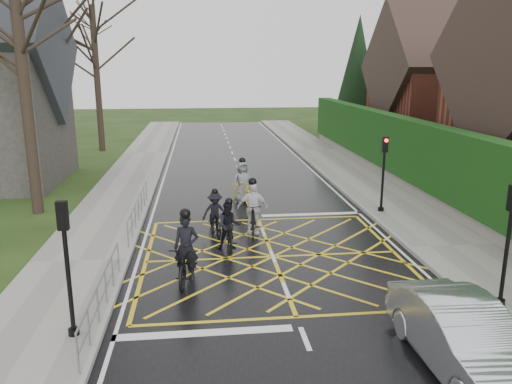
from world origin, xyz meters
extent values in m
plane|color=black|center=(0.00, 0.00, 0.00)|extent=(120.00, 120.00, 0.00)
cube|color=black|center=(0.00, 0.00, 0.01)|extent=(9.00, 80.00, 0.01)
cube|color=gray|center=(6.00, 0.00, 0.07)|extent=(3.00, 80.00, 0.15)
cube|color=gray|center=(-6.00, 0.00, 0.07)|extent=(3.00, 80.00, 0.15)
cube|color=slate|center=(7.75, 6.00, 0.35)|extent=(0.50, 38.00, 0.70)
cube|color=#153C10|center=(7.75, 6.00, 2.10)|extent=(0.90, 38.00, 2.80)
cube|color=brown|center=(14.75, 18.00, 3.00)|extent=(9.00, 8.00, 6.00)
cube|color=#32241E|center=(14.75, 18.00, 5.90)|extent=(9.80, 8.80, 8.80)
cube|color=brown|center=(17.45, 18.00, 8.50)|extent=(0.70, 0.70, 1.60)
cylinder|color=black|center=(10.75, 26.00, 0.60)|extent=(0.50, 0.50, 1.20)
cone|color=black|center=(10.75, 26.00, 5.00)|extent=(4.60, 4.60, 10.00)
cylinder|color=black|center=(-9.00, 6.00, 5.50)|extent=(0.44, 0.44, 11.00)
cylinder|color=black|center=(-10.00, 14.00, 6.00)|extent=(0.44, 0.44, 12.00)
cylinder|color=black|center=(-9.30, 22.00, 5.00)|extent=(0.44, 0.44, 10.00)
cylinder|color=slate|center=(-4.65, -3.50, 1.00)|extent=(0.05, 5.00, 0.05)
cylinder|color=slate|center=(-4.65, -3.50, 0.55)|extent=(0.04, 5.00, 0.04)
cylinder|color=slate|center=(-4.65, -6.00, 0.50)|extent=(0.04, 0.04, 1.00)
cylinder|color=slate|center=(-4.65, -1.00, 0.50)|extent=(0.04, 0.04, 1.00)
cylinder|color=slate|center=(-4.65, 4.00, 1.00)|extent=(0.05, 6.00, 0.05)
cylinder|color=slate|center=(-4.65, 4.00, 0.55)|extent=(0.04, 6.00, 0.04)
cylinder|color=slate|center=(-4.65, 1.00, 0.50)|extent=(0.04, 0.04, 1.00)
cylinder|color=slate|center=(-4.65, 7.00, 0.50)|extent=(0.04, 0.04, 1.00)
cylinder|color=black|center=(5.10, 4.20, 1.50)|extent=(0.10, 0.10, 3.00)
cylinder|color=black|center=(5.10, 4.20, 0.15)|extent=(0.24, 0.24, 0.30)
cube|color=black|center=(5.10, 4.20, 2.90)|extent=(0.22, 0.16, 0.62)
sphere|color=#FF0C0C|center=(5.10, 4.08, 3.08)|extent=(0.14, 0.14, 0.14)
cylinder|color=black|center=(5.10, -4.20, 1.50)|extent=(0.10, 0.10, 3.00)
cylinder|color=black|center=(5.10, -4.20, 0.15)|extent=(0.24, 0.24, 0.30)
cylinder|color=black|center=(-5.10, -4.50, 1.50)|extent=(0.10, 0.10, 3.00)
cylinder|color=black|center=(-5.10, -4.50, 0.15)|extent=(0.24, 0.24, 0.30)
cube|color=black|center=(-5.10, -4.50, 2.90)|extent=(0.22, 0.16, 0.62)
sphere|color=#FF0C0C|center=(-5.10, -4.38, 3.08)|extent=(0.14, 0.14, 0.14)
imported|color=black|center=(-2.68, -1.53, 0.57)|extent=(1.03, 2.25, 1.14)
imported|color=black|center=(-2.68, -1.43, 0.97)|extent=(0.76, 0.55, 1.93)
sphere|color=black|center=(-2.68, -1.43, 1.95)|extent=(0.30, 0.30, 0.30)
imported|color=black|center=(-1.34, 0.79, 0.53)|extent=(0.54, 1.77, 1.05)
imported|color=black|center=(-1.34, 0.89, 0.81)|extent=(0.80, 0.63, 1.61)
sphere|color=black|center=(-1.34, 0.89, 1.63)|extent=(0.25, 0.25, 0.25)
imported|color=black|center=(-1.74, 2.61, 0.44)|extent=(0.91, 1.77, 0.89)
imported|color=black|center=(-1.74, 2.71, 0.75)|extent=(1.06, 0.74, 1.51)
sphere|color=black|center=(-1.74, 2.71, 1.53)|extent=(0.24, 0.24, 0.24)
imported|color=black|center=(-0.40, 2.31, 0.62)|extent=(0.79, 2.12, 1.25)
imported|color=silver|center=(-0.40, 2.41, 0.95)|extent=(1.16, 0.57, 1.91)
sphere|color=black|center=(-0.40, 2.41, 1.93)|extent=(0.30, 0.30, 0.30)
imported|color=gold|center=(-0.40, 6.65, 0.55)|extent=(1.37, 2.22, 1.10)
imported|color=slate|center=(-0.40, 6.75, 0.94)|extent=(1.06, 0.86, 1.87)
sphere|color=black|center=(-0.40, 6.75, 1.89)|extent=(0.29, 0.29, 0.29)
imported|color=silver|center=(2.85, -6.50, 0.71)|extent=(1.60, 4.37, 1.43)
camera|label=1|loc=(-2.20, -14.81, 5.90)|focal=35.00mm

